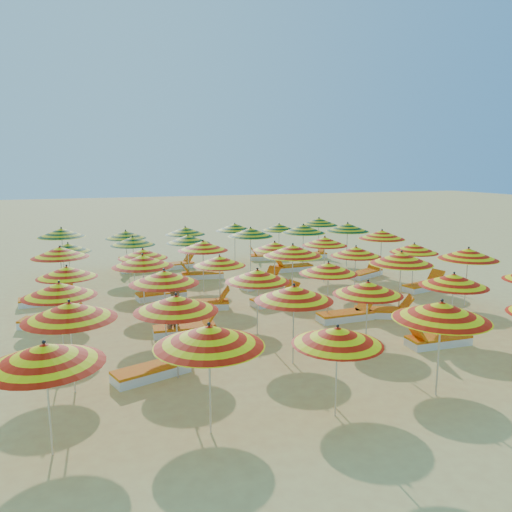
{
  "coord_description": "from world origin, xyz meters",
  "views": [
    {
      "loc": [
        -5.58,
        -15.08,
        4.62
      ],
      "look_at": [
        0.0,
        0.5,
        1.6
      ],
      "focal_mm": 35.0,
      "sensor_mm": 36.0,
      "label": 1
    }
  ],
  "objects_px": {
    "umbrella_1": "(209,336)",
    "umbrella_16": "(401,258)",
    "umbrella_0": "(45,354)",
    "lounger_14": "(201,275)",
    "umbrella_29": "(382,235)",
    "umbrella_19": "(143,261)",
    "umbrella_25": "(143,254)",
    "umbrella_18": "(67,272)",
    "lounger_6": "(52,323)",
    "lounger_17": "(176,265)",
    "umbrella_26": "(203,246)",
    "lounger_1": "(153,370)",
    "umbrella_17": "(468,254)",
    "umbrella_28": "(325,241)",
    "lounger_15": "(292,267)",
    "umbrella_21": "(293,250)",
    "lounger_11": "(163,294)",
    "lounger_12": "(261,283)",
    "umbrella_33": "(250,232)",
    "beachgoer_b": "(177,311)",
    "umbrella_22": "(356,251)",
    "umbrella_10": "(454,280)",
    "lounger_19": "(310,255)",
    "umbrella_27": "(275,246)",
    "lounger_5": "(384,312)",
    "umbrella_8": "(294,293)",
    "umbrella_7": "(176,303)",
    "umbrella_37": "(126,235)",
    "umbrella_23": "(414,248)",
    "umbrella_40": "(279,227)",
    "lounger_2": "(437,340)",
    "lounger_4": "(347,315)",
    "umbrella_24": "(60,252)",
    "umbrella_30": "(68,248)",
    "umbrella_12": "(59,290)",
    "umbrella_14": "(257,276)",
    "lounger_9": "(424,286)",
    "lounger_10": "(48,300)",
    "umbrella_32": "(188,239)",
    "umbrella_41": "(319,222)",
    "umbrella_9": "(368,288)",
    "umbrella_20": "(219,261)",
    "umbrella_3": "(441,311)",
    "lounger_8": "(276,299)",
    "lounger_16": "(139,268)",
    "umbrella_38": "(185,231)",
    "umbrella_31": "(133,241)"
  },
  "relations": [
    {
      "from": "umbrella_1",
      "to": "umbrella_16",
      "type": "relative_size",
      "value": 1.0
    },
    {
      "from": "umbrella_0",
      "to": "lounger_14",
      "type": "xyz_separation_m",
      "value": [
        5.29,
        11.73,
        -1.56
      ]
    },
    {
      "from": "umbrella_29",
      "to": "umbrella_19",
      "type": "bearing_deg",
      "value": -167.08
    },
    {
      "from": "umbrella_25",
      "to": "lounger_14",
      "type": "height_order",
      "value": "umbrella_25"
    },
    {
      "from": "umbrella_18",
      "to": "lounger_6",
      "type": "relative_size",
      "value": 1.17
    },
    {
      "from": "lounger_17",
      "to": "umbrella_26",
      "type": "bearing_deg",
      "value": -98.68
    },
    {
      "from": "lounger_1",
      "to": "umbrella_18",
      "type": "bearing_deg",
      "value": 93.75
    },
    {
      "from": "umbrella_26",
      "to": "umbrella_16",
      "type": "bearing_deg",
      "value": -44.88
    },
    {
      "from": "umbrella_17",
      "to": "umbrella_28",
      "type": "bearing_deg",
      "value": 120.68
    },
    {
      "from": "lounger_15",
      "to": "umbrella_21",
      "type": "bearing_deg",
      "value": 64.81
    },
    {
      "from": "umbrella_26",
      "to": "lounger_11",
      "type": "distance_m",
      "value": 2.29
    },
    {
      "from": "umbrella_25",
      "to": "lounger_12",
      "type": "xyz_separation_m",
      "value": [
        4.46,
        0.24,
        -1.45
      ]
    },
    {
      "from": "umbrella_33",
      "to": "beachgoer_b",
      "type": "relative_size",
      "value": 1.55
    },
    {
      "from": "umbrella_1",
      "to": "umbrella_22",
      "type": "bearing_deg",
      "value": 45.12
    },
    {
      "from": "umbrella_10",
      "to": "lounger_19",
      "type": "xyz_separation_m",
      "value": [
        1.77,
        12.17,
        -1.5
      ]
    },
    {
      "from": "umbrella_21",
      "to": "umbrella_27",
      "type": "xyz_separation_m",
      "value": [
        0.36,
        2.49,
        -0.26
      ]
    },
    {
      "from": "umbrella_21",
      "to": "lounger_5",
      "type": "height_order",
      "value": "umbrella_21"
    },
    {
      "from": "umbrella_33",
      "to": "umbrella_8",
      "type": "bearing_deg",
      "value": -103.31
    },
    {
      "from": "umbrella_7",
      "to": "umbrella_37",
      "type": "height_order",
      "value": "umbrella_7"
    },
    {
      "from": "umbrella_16",
      "to": "umbrella_23",
      "type": "xyz_separation_m",
      "value": [
        2.25,
        2.35,
        -0.18
      ]
    },
    {
      "from": "umbrella_33",
      "to": "lounger_6",
      "type": "distance_m",
      "value": 9.34
    },
    {
      "from": "umbrella_22",
      "to": "umbrella_40",
      "type": "relative_size",
      "value": 0.93
    },
    {
      "from": "umbrella_21",
      "to": "lounger_5",
      "type": "distance_m",
      "value": 3.54
    },
    {
      "from": "lounger_2",
      "to": "lounger_4",
      "type": "bearing_deg",
      "value": -65.58
    },
    {
      "from": "umbrella_24",
      "to": "umbrella_30",
      "type": "height_order",
      "value": "umbrella_24"
    },
    {
      "from": "umbrella_22",
      "to": "umbrella_37",
      "type": "distance_m",
      "value": 10.15
    },
    {
      "from": "lounger_15",
      "to": "umbrella_12",
      "type": "bearing_deg",
      "value": 36.27
    },
    {
      "from": "umbrella_24",
      "to": "umbrella_30",
      "type": "relative_size",
      "value": 1.0
    },
    {
      "from": "umbrella_21",
      "to": "lounger_6",
      "type": "distance_m",
      "value": 7.74
    },
    {
      "from": "umbrella_25",
      "to": "umbrella_28",
      "type": "height_order",
      "value": "umbrella_28"
    },
    {
      "from": "umbrella_7",
      "to": "umbrella_27",
      "type": "height_order",
      "value": "umbrella_7"
    },
    {
      "from": "umbrella_1",
      "to": "umbrella_14",
      "type": "height_order",
      "value": "umbrella_1"
    },
    {
      "from": "umbrella_8",
      "to": "umbrella_29",
      "type": "distance_m",
      "value": 10.24
    },
    {
      "from": "umbrella_19",
      "to": "lounger_9",
      "type": "height_order",
      "value": "umbrella_19"
    },
    {
      "from": "lounger_6",
      "to": "umbrella_23",
      "type": "bearing_deg",
      "value": 21.87
    },
    {
      "from": "umbrella_0",
      "to": "umbrella_23",
      "type": "xyz_separation_m",
      "value": [
        12.12,
        6.92,
        -0.09
      ]
    },
    {
      "from": "umbrella_12",
      "to": "lounger_10",
      "type": "relative_size",
      "value": 1.11
    },
    {
      "from": "umbrella_32",
      "to": "lounger_6",
      "type": "bearing_deg",
      "value": -135.98
    },
    {
      "from": "umbrella_19",
      "to": "umbrella_16",
      "type": "bearing_deg",
      "value": -18.94
    },
    {
      "from": "umbrella_41",
      "to": "lounger_9",
      "type": "relative_size",
      "value": 1.17
    },
    {
      "from": "umbrella_9",
      "to": "umbrella_16",
      "type": "relative_size",
      "value": 0.91
    },
    {
      "from": "umbrella_28",
      "to": "lounger_15",
      "type": "height_order",
      "value": "umbrella_28"
    },
    {
      "from": "umbrella_20",
      "to": "umbrella_27",
      "type": "xyz_separation_m",
      "value": [
        2.79,
        2.19,
        -0.01
      ]
    },
    {
      "from": "umbrella_3",
      "to": "lounger_10",
      "type": "height_order",
      "value": "umbrella_3"
    },
    {
      "from": "lounger_8",
      "to": "lounger_11",
      "type": "bearing_deg",
      "value": 135.43
    },
    {
      "from": "umbrella_29",
      "to": "lounger_16",
      "type": "distance_m",
      "value": 10.56
    },
    {
      "from": "umbrella_38",
      "to": "umbrella_8",
      "type": "bearing_deg",
      "value": -89.81
    },
    {
      "from": "umbrella_31",
      "to": "umbrella_41",
      "type": "distance_m",
      "value": 9.77
    },
    {
      "from": "umbrella_9",
      "to": "umbrella_32",
      "type": "xyz_separation_m",
      "value": [
        -2.49,
        9.52,
        0.03
      ]
    },
    {
      "from": "umbrella_33",
      "to": "umbrella_22",
      "type": "bearing_deg",
      "value": -65.76
    }
  ]
}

